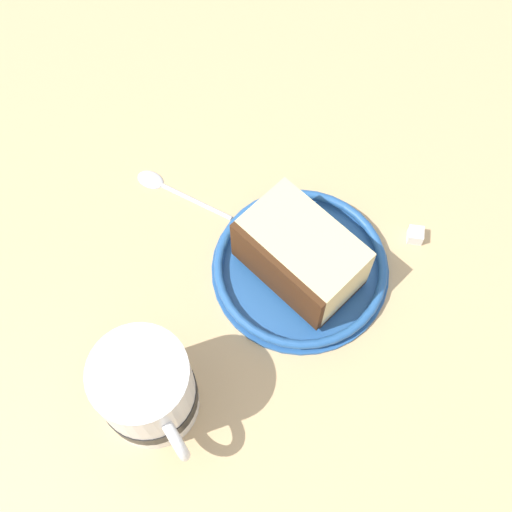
% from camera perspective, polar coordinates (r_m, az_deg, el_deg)
% --- Properties ---
extents(ground_plane, '(1.12, 1.12, 0.04)m').
position_cam_1_polar(ground_plane, '(0.69, -1.05, -6.11)').
color(ground_plane, tan).
extents(small_plate, '(0.18, 0.18, 0.02)m').
position_cam_1_polar(small_plate, '(0.69, 3.67, -0.91)').
color(small_plate, '#26599E').
rests_on(small_plate, ground_plane).
extents(cake_slice, '(0.11, 0.13, 0.07)m').
position_cam_1_polar(cake_slice, '(0.66, 3.67, 0.10)').
color(cake_slice, '#472814').
rests_on(cake_slice, small_plate).
extents(tea_mug, '(0.08, 0.10, 0.11)m').
position_cam_1_polar(tea_mug, '(0.61, -8.89, -10.89)').
color(tea_mug, white).
rests_on(tea_mug, ground_plane).
extents(teaspoon, '(0.02, 0.11, 0.01)m').
position_cam_1_polar(teaspoon, '(0.74, -7.55, 5.82)').
color(teaspoon, silver).
rests_on(teaspoon, ground_plane).
extents(sugar_cube, '(0.02, 0.02, 0.01)m').
position_cam_1_polar(sugar_cube, '(0.72, 12.93, 1.68)').
color(sugar_cube, white).
rests_on(sugar_cube, ground_plane).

